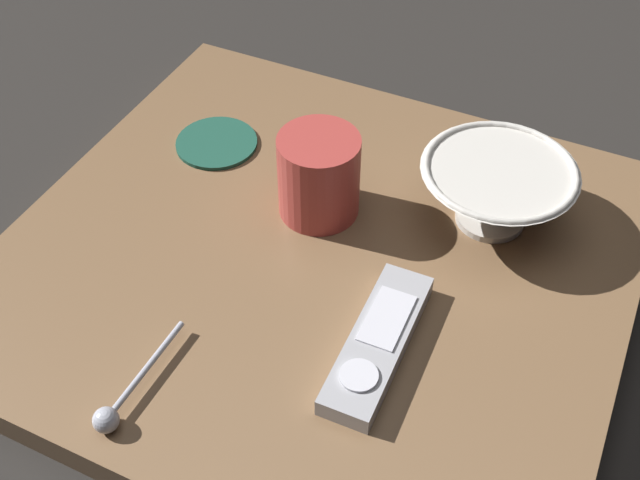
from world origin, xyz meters
TOP-DOWN VIEW (x-y plane):
  - ground_plane at (0.00, 0.00)m, footprint 6.00×6.00m
  - table at (0.00, 0.00)m, footprint 0.61×0.65m
  - cereal_bowl at (0.13, -0.15)m, footprint 0.17×0.17m
  - coffee_mug at (0.06, 0.03)m, footprint 0.09×0.09m
  - teaspoon at (-0.26, 0.08)m, footprint 0.13×0.02m
  - tv_remote_near at (-0.09, -0.11)m, footprint 0.18×0.06m
  - drink_coaster at (0.11, 0.19)m, footprint 0.10×0.10m

SIDE VIEW (x-z plane):
  - ground_plane at x=0.00m, z-range 0.00..0.00m
  - table at x=0.00m, z-range 0.00..0.04m
  - drink_coaster at x=0.11m, z-range 0.04..0.04m
  - tv_remote_near at x=-0.09m, z-range 0.04..0.06m
  - teaspoon at x=-0.26m, z-range 0.04..0.06m
  - cereal_bowl at x=0.13m, z-range 0.04..0.12m
  - coffee_mug at x=0.06m, z-range 0.04..0.14m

